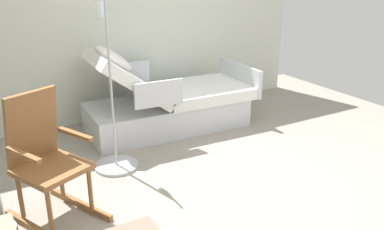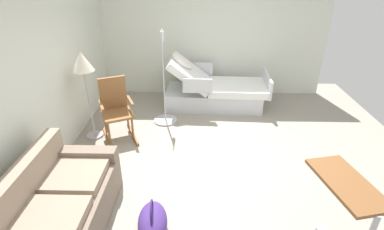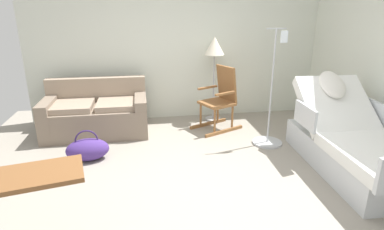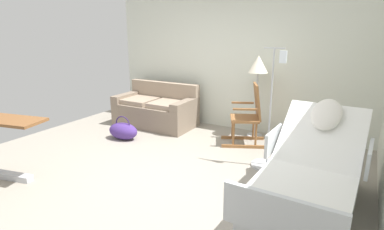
# 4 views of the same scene
# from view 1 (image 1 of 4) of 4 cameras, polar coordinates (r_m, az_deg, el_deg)

# --- Properties ---
(ground_plane) EXTENTS (6.31, 6.31, 0.00)m
(ground_plane) POSITION_cam_1_polar(r_m,az_deg,el_deg) (3.74, 8.71, -11.04)
(ground_plane) COLOR gray
(side_wall) EXTENTS (0.10, 4.89, 2.70)m
(side_wall) POSITION_cam_1_polar(r_m,az_deg,el_deg) (5.47, -7.77, 14.01)
(side_wall) COLOR silver
(side_wall) RESTS_ON ground
(hospital_bed) EXTENTS (1.07, 2.10, 1.15)m
(hospital_bed) POSITION_cam_1_polar(r_m,az_deg,el_deg) (5.05, -3.46, 1.59)
(hospital_bed) COLOR silver
(hospital_bed) RESTS_ON ground
(rocking_chair) EXTENTS (0.89, 0.75, 1.05)m
(rocking_chair) POSITION_cam_1_polar(r_m,az_deg,el_deg) (3.38, -19.90, -6.00)
(rocking_chair) COLOR brown
(rocking_chair) RESTS_ON ground
(iv_pole) EXTENTS (0.44, 0.44, 1.69)m
(iv_pole) POSITION_cam_1_polar(r_m,az_deg,el_deg) (4.13, -10.80, -4.09)
(iv_pole) COLOR #B2B5BA
(iv_pole) RESTS_ON ground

